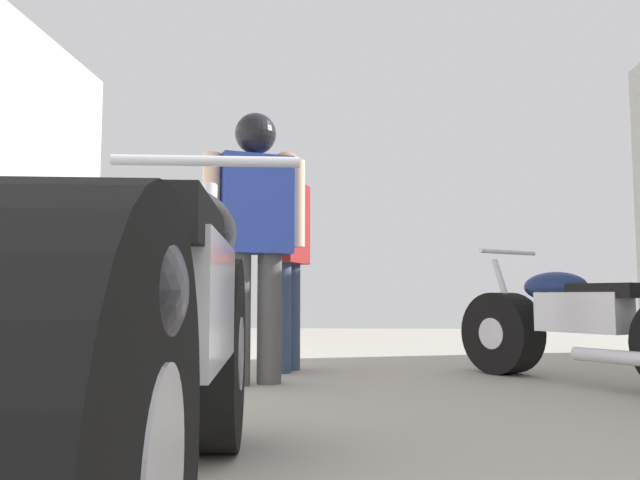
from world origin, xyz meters
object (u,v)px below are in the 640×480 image
object	(u,v)px
mechanic_in_blue	(286,245)
motorcycle_black_naked	(588,327)
motorcycle_maroon_cruiser	(166,347)
mechanic_with_helmet	(255,220)

from	to	relation	value
mechanic_in_blue	motorcycle_black_naked	bearing A→B (deg)	-17.39
motorcycle_maroon_cruiser	motorcycle_black_naked	bearing A→B (deg)	53.77
motorcycle_maroon_cruiser	motorcycle_black_naked	size ratio (longest dim) A/B	1.36
mechanic_in_blue	mechanic_with_helmet	world-z (taller)	mechanic_with_helmet
mechanic_in_blue	mechanic_with_helmet	bearing A→B (deg)	-100.29
motorcycle_maroon_cruiser	motorcycle_black_naked	xyz separation A→B (m)	(1.86, 2.53, -0.08)
motorcycle_black_naked	mechanic_in_blue	bearing A→B (deg)	162.61
mechanic_in_blue	mechanic_with_helmet	xyz separation A→B (m)	(-0.12, -0.68, 0.11)
mechanic_in_blue	mechanic_with_helmet	distance (m)	0.70
motorcycle_maroon_cruiser	mechanic_in_blue	size ratio (longest dim) A/B	1.38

